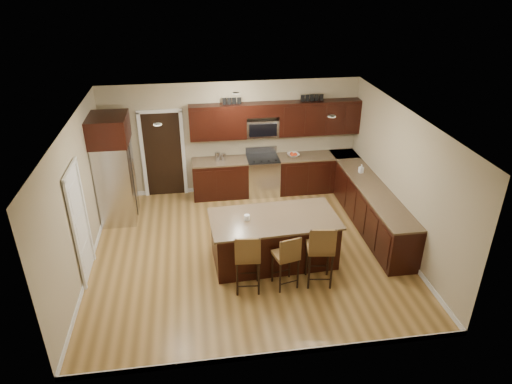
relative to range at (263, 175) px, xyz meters
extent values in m
plane|color=olive|center=(-0.68, -2.45, -0.47)|extent=(6.00, 6.00, 0.00)
plane|color=silver|center=(-0.68, -2.45, 2.23)|extent=(6.00, 6.00, 0.00)
plane|color=tan|center=(-0.68, 0.30, 0.88)|extent=(6.00, 0.00, 6.00)
plane|color=tan|center=(-3.68, -2.45, 0.88)|extent=(0.00, 5.50, 5.50)
plane|color=tan|center=(2.32, -2.45, 0.88)|extent=(0.00, 5.50, 5.50)
cube|color=black|center=(-1.03, 0.00, -0.03)|extent=(1.30, 0.60, 0.88)
cube|color=black|center=(1.35, 0.00, -0.03)|extent=(1.94, 0.60, 0.88)
cube|color=black|center=(2.02, -1.98, -0.03)|extent=(0.60, 3.35, 0.88)
cube|color=brown|center=(-1.03, 0.00, 0.43)|extent=(1.30, 0.63, 0.04)
cube|color=brown|center=(1.35, 0.00, 0.43)|extent=(1.94, 0.63, 0.04)
cube|color=brown|center=(2.02, -1.98, 0.43)|extent=(0.63, 3.35, 0.04)
cube|color=black|center=(-1.03, 0.13, 1.35)|extent=(1.30, 0.33, 0.80)
cube|color=black|center=(1.35, 0.13, 1.35)|extent=(1.94, 0.33, 0.80)
cube|color=black|center=(0.00, 0.13, 1.60)|extent=(0.76, 0.33, 0.30)
cube|color=silver|center=(0.00, 0.00, -0.02)|extent=(0.76, 0.64, 0.90)
cube|color=black|center=(0.00, 0.00, 0.44)|extent=(0.76, 0.60, 0.03)
cube|color=black|center=(0.00, -0.30, -0.02)|extent=(0.65, 0.01, 0.45)
cube|color=silver|center=(0.00, 0.27, 0.55)|extent=(0.76, 0.05, 0.18)
cube|color=silver|center=(0.00, 0.15, 1.15)|extent=(0.76, 0.31, 0.40)
cube|color=black|center=(-2.33, 0.28, 0.56)|extent=(0.85, 0.03, 2.06)
cube|color=white|center=(-3.66, -2.75, 0.55)|extent=(0.03, 0.80, 2.04)
cube|color=black|center=(-0.24, -2.81, -0.03)|extent=(2.29, 1.22, 0.88)
cube|color=brown|center=(-0.24, -2.81, 0.43)|extent=(2.39, 1.33, 0.04)
cube|color=black|center=(-0.24, -2.81, -0.43)|extent=(2.20, 1.14, 0.09)
cube|color=brown|center=(-0.83, -3.59, 0.22)|extent=(0.46, 0.46, 0.06)
cube|color=brown|center=(-0.85, -3.78, 0.44)|extent=(0.43, 0.08, 0.46)
cylinder|color=black|center=(-1.02, -3.77, -0.14)|extent=(0.04, 0.04, 0.66)
cylinder|color=black|center=(-0.65, -3.77, -0.14)|extent=(0.04, 0.04, 0.66)
cylinder|color=black|center=(-1.02, -3.41, -0.14)|extent=(0.04, 0.04, 0.66)
cylinder|color=black|center=(-0.65, -3.41, -0.14)|extent=(0.04, 0.04, 0.66)
cube|color=brown|center=(-0.18, -3.59, 0.16)|extent=(0.47, 0.47, 0.06)
cube|color=brown|center=(-0.14, -3.76, 0.36)|extent=(0.39, 0.13, 0.42)
cylinder|color=black|center=(-0.34, -3.76, -0.17)|extent=(0.03, 0.03, 0.60)
cylinder|color=black|center=(-0.01, -3.76, -0.17)|extent=(0.03, 0.03, 0.60)
cylinder|color=black|center=(-0.34, -3.42, -0.17)|extent=(0.03, 0.03, 0.60)
cylinder|color=black|center=(-0.01, -3.42, -0.17)|extent=(0.03, 0.03, 0.60)
cube|color=brown|center=(0.43, -3.59, 0.25)|extent=(0.51, 0.51, 0.06)
cube|color=brown|center=(0.40, -3.79, 0.49)|extent=(0.45, 0.10, 0.48)
cylinder|color=black|center=(0.23, -3.78, -0.13)|extent=(0.04, 0.04, 0.69)
cylinder|color=black|center=(0.62, -3.78, -0.13)|extent=(0.04, 0.04, 0.69)
cylinder|color=black|center=(0.23, -3.40, -0.13)|extent=(0.04, 0.04, 0.69)
cylinder|color=black|center=(0.62, -3.40, -0.13)|extent=(0.04, 0.04, 0.69)
cube|color=silver|center=(-3.30, -0.77, 0.42)|extent=(0.72, 0.89, 1.78)
cube|color=black|center=(-2.94, -0.77, 0.42)|extent=(0.01, 0.02, 1.69)
cylinder|color=silver|center=(-2.91, -0.85, 0.51)|extent=(0.02, 0.02, 0.79)
cylinder|color=silver|center=(-2.91, -0.69, 0.51)|extent=(0.02, 0.02, 0.79)
cube|color=black|center=(-3.30, -0.77, 1.59)|extent=(0.78, 0.95, 0.57)
cube|color=brown|center=(0.40, -1.16, -0.47)|extent=(1.08, 0.84, 0.01)
imported|color=silver|center=(0.74, 0.00, 0.48)|extent=(0.33, 0.33, 0.07)
imported|color=#B2B2B2|center=(2.02, -1.13, 0.55)|extent=(0.10, 0.10, 0.19)
cylinder|color=silver|center=(-1.07, 0.00, 0.55)|extent=(0.12, 0.12, 0.20)
cylinder|color=silver|center=(-0.94, 0.00, 0.54)|extent=(0.11, 0.11, 0.17)
cylinder|color=white|center=(-0.74, -2.81, 0.50)|extent=(0.10, 0.10, 0.10)
camera|label=1|loc=(-1.61, -9.89, 4.66)|focal=32.00mm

